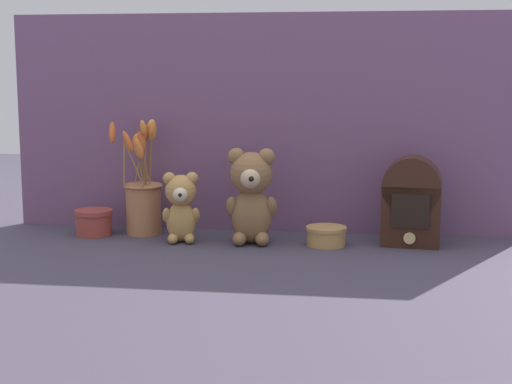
{
  "coord_description": "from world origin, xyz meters",
  "views": [
    {
      "loc": [
        0.3,
        -2.04,
        0.47
      ],
      "look_at": [
        0.0,
        0.02,
        0.14
      ],
      "focal_mm": 55.0,
      "sensor_mm": 36.0,
      "label": 1
    }
  ],
  "objects_px": {
    "flower_vase": "(143,198)",
    "decorative_tin_short": "(94,222)",
    "vintage_radio": "(412,201)",
    "decorative_tin_tall": "(326,236)",
    "teddy_bear_large": "(251,194)",
    "teddy_bear_medium": "(181,206)"
  },
  "relations": [
    {
      "from": "teddy_bear_medium",
      "to": "flower_vase",
      "type": "xyz_separation_m",
      "value": [
        -0.13,
        0.09,
        0.0
      ]
    },
    {
      "from": "teddy_bear_medium",
      "to": "vintage_radio",
      "type": "relative_size",
      "value": 0.8
    },
    {
      "from": "teddy_bear_large",
      "to": "teddy_bear_medium",
      "type": "relative_size",
      "value": 1.35
    },
    {
      "from": "flower_vase",
      "to": "vintage_radio",
      "type": "xyz_separation_m",
      "value": [
        0.74,
        -0.03,
        0.02
      ]
    },
    {
      "from": "decorative_tin_short",
      "to": "flower_vase",
      "type": "bearing_deg",
      "value": 14.64
    },
    {
      "from": "teddy_bear_medium",
      "to": "decorative_tin_short",
      "type": "bearing_deg",
      "value": 169.24
    },
    {
      "from": "flower_vase",
      "to": "vintage_radio",
      "type": "height_order",
      "value": "flower_vase"
    },
    {
      "from": "teddy_bear_large",
      "to": "decorative_tin_tall",
      "type": "xyz_separation_m",
      "value": [
        0.2,
        0.01,
        -0.11
      ]
    },
    {
      "from": "flower_vase",
      "to": "decorative_tin_tall",
      "type": "relative_size",
      "value": 3.03
    },
    {
      "from": "teddy_bear_medium",
      "to": "decorative_tin_tall",
      "type": "bearing_deg",
      "value": 2.8
    },
    {
      "from": "flower_vase",
      "to": "vintage_radio",
      "type": "distance_m",
      "value": 0.74
    },
    {
      "from": "teddy_bear_medium",
      "to": "vintage_radio",
      "type": "xyz_separation_m",
      "value": [
        0.61,
        0.05,
        0.02
      ]
    },
    {
      "from": "teddy_bear_medium",
      "to": "flower_vase",
      "type": "distance_m",
      "value": 0.16
    },
    {
      "from": "flower_vase",
      "to": "vintage_radio",
      "type": "relative_size",
      "value": 1.38
    },
    {
      "from": "teddy_bear_medium",
      "to": "decorative_tin_short",
      "type": "relative_size",
      "value": 1.8
    },
    {
      "from": "flower_vase",
      "to": "decorative_tin_short",
      "type": "relative_size",
      "value": 3.1
    },
    {
      "from": "flower_vase",
      "to": "decorative_tin_tall",
      "type": "height_order",
      "value": "flower_vase"
    },
    {
      "from": "teddy_bear_large",
      "to": "decorative_tin_tall",
      "type": "bearing_deg",
      "value": 1.91
    },
    {
      "from": "vintage_radio",
      "to": "decorative_tin_tall",
      "type": "bearing_deg",
      "value": -170.91
    },
    {
      "from": "vintage_radio",
      "to": "decorative_tin_tall",
      "type": "height_order",
      "value": "vintage_radio"
    },
    {
      "from": "decorative_tin_tall",
      "to": "decorative_tin_short",
      "type": "relative_size",
      "value": 1.02
    },
    {
      "from": "teddy_bear_large",
      "to": "teddy_bear_medium",
      "type": "height_order",
      "value": "teddy_bear_large"
    }
  ]
}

